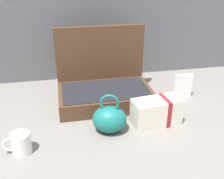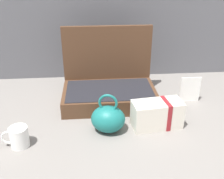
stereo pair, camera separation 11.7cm
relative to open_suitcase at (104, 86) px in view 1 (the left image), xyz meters
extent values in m
plane|color=slate|center=(-0.01, -0.22, -0.08)|extent=(6.00, 6.00, 0.00)
cube|color=#4C301E|center=(0.00, -0.04, -0.04)|extent=(0.49, 0.29, 0.08)
cube|color=black|center=(0.00, -0.04, 0.00)|extent=(0.45, 0.26, 0.00)
cube|color=#4C301E|center=(0.00, 0.11, 0.11)|extent=(0.49, 0.02, 0.38)
ellipsoid|color=#196B66|center=(-0.02, -0.29, -0.02)|extent=(0.18, 0.16, 0.12)
torus|color=#196B66|center=(-0.02, -0.29, 0.06)|extent=(0.09, 0.03, 0.09)
cube|color=silver|center=(0.20, -0.28, -0.02)|extent=(0.24, 0.13, 0.13)
cube|color=maroon|center=(0.24, -0.27, -0.02)|extent=(0.03, 0.11, 0.13)
cylinder|color=white|center=(-0.40, -0.37, -0.04)|extent=(0.08, 0.08, 0.09)
torus|color=white|center=(-0.44, -0.37, -0.04)|extent=(0.06, 0.01, 0.06)
cube|color=white|center=(0.43, -0.05, -0.01)|extent=(0.11, 0.01, 0.14)
camera|label=1|loc=(-0.21, -1.27, 0.61)|focal=42.32mm
camera|label=2|loc=(-0.09, -1.28, 0.61)|focal=42.32mm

